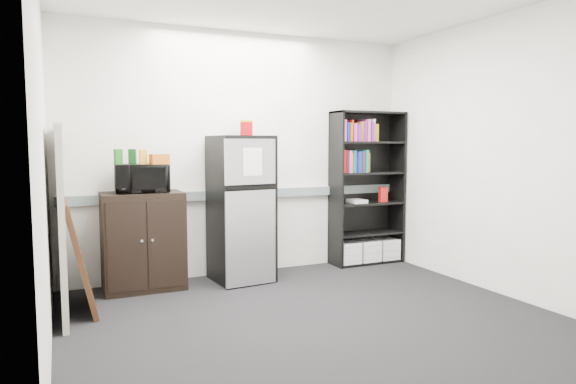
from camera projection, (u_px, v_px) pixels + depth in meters
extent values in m
plane|color=black|center=(313.00, 319.00, 4.31)|extent=(4.00, 4.00, 0.00)
cube|color=silver|center=(243.00, 154.00, 5.77)|extent=(4.00, 0.02, 2.70)
cube|color=silver|center=(497.00, 156.00, 5.00)|extent=(0.02, 3.50, 2.70)
cube|color=silver|center=(43.00, 161.00, 3.36)|extent=(0.02, 3.50, 2.70)
cube|color=slate|center=(244.00, 194.00, 5.78)|extent=(3.92, 0.05, 0.10)
cube|color=white|center=(213.00, 136.00, 5.60)|extent=(0.14, 0.00, 0.10)
cube|color=black|center=(336.00, 189.00, 6.08)|extent=(0.02, 0.34, 1.85)
cube|color=black|center=(397.00, 187.00, 6.44)|extent=(0.02, 0.34, 1.85)
cube|color=black|center=(360.00, 187.00, 6.41)|extent=(0.90, 0.02, 1.85)
cube|color=black|center=(368.00, 113.00, 6.18)|extent=(0.90, 0.34, 0.02)
cube|color=black|center=(366.00, 261.00, 6.35)|extent=(0.85, 0.32, 0.03)
cube|color=black|center=(367.00, 233.00, 6.31)|extent=(0.85, 0.32, 0.03)
cube|color=black|center=(367.00, 203.00, 6.28)|extent=(0.85, 0.32, 0.02)
cube|color=black|center=(367.00, 173.00, 6.24)|extent=(0.85, 0.32, 0.02)
cube|color=black|center=(368.00, 143.00, 6.21)|extent=(0.85, 0.32, 0.02)
cube|color=silver|center=(347.00, 252.00, 6.21)|extent=(0.25, 0.30, 0.25)
cube|color=silver|center=(366.00, 250.00, 6.32)|extent=(0.25, 0.30, 0.25)
cube|color=silver|center=(385.00, 248.00, 6.44)|extent=(0.25, 0.30, 0.25)
cube|color=gray|center=(61.00, 221.00, 4.44)|extent=(0.05, 1.30, 1.60)
cube|color=#B2B2B7|center=(57.00, 127.00, 4.36)|extent=(0.06, 1.30, 0.02)
cube|color=black|center=(143.00, 241.00, 5.15)|extent=(0.79, 0.49, 0.98)
cube|color=black|center=(127.00, 247.00, 4.85)|extent=(0.36, 0.01, 0.86)
cube|color=black|center=(167.00, 244.00, 5.00)|extent=(0.36, 0.01, 0.86)
cylinder|color=#B2B2B7|center=(142.00, 241.00, 4.89)|extent=(0.02, 0.02, 0.02)
cylinder|color=#B2B2B7|center=(153.00, 240.00, 4.93)|extent=(0.02, 0.02, 0.02)
imported|color=black|center=(142.00, 178.00, 5.08)|extent=(0.52, 0.36, 0.28)
cube|color=#1A5117|center=(118.00, 157.00, 5.00)|extent=(0.08, 0.07, 0.15)
cube|color=#0C360F|center=(132.00, 157.00, 5.06)|extent=(0.08, 0.07, 0.15)
cube|color=orange|center=(143.00, 157.00, 5.10)|extent=(0.07, 0.05, 0.14)
cube|color=#BE5813|center=(159.00, 159.00, 5.12)|extent=(0.20, 0.13, 0.10)
cube|color=black|center=(241.00, 210.00, 5.48)|extent=(0.63, 0.63, 1.53)
cube|color=silver|center=(250.00, 162.00, 5.15)|extent=(0.56, 0.07, 0.46)
cube|color=silver|center=(251.00, 238.00, 5.22)|extent=(0.56, 0.07, 0.98)
cube|color=black|center=(251.00, 188.00, 5.17)|extent=(0.56, 0.06, 0.03)
cube|color=white|center=(253.00, 162.00, 5.15)|extent=(0.21, 0.02, 0.28)
cube|color=black|center=(240.00, 137.00, 5.40)|extent=(0.63, 0.63, 0.02)
cylinder|color=#A1070C|center=(246.00, 128.00, 5.55)|extent=(0.14, 0.14, 0.17)
cylinder|color=gold|center=(246.00, 119.00, 5.54)|extent=(0.14, 0.14, 0.02)
cube|color=black|center=(79.00, 255.00, 4.48)|extent=(0.25, 0.77, 0.98)
cube|color=beige|center=(82.00, 255.00, 4.49)|extent=(0.18, 0.65, 0.82)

